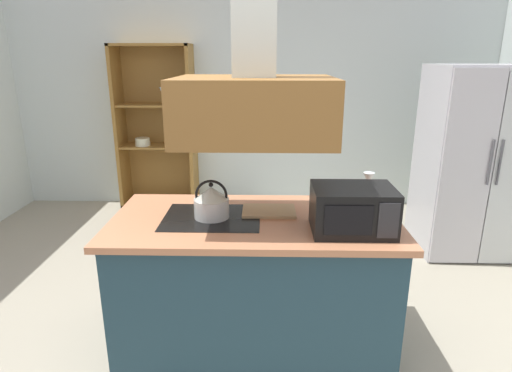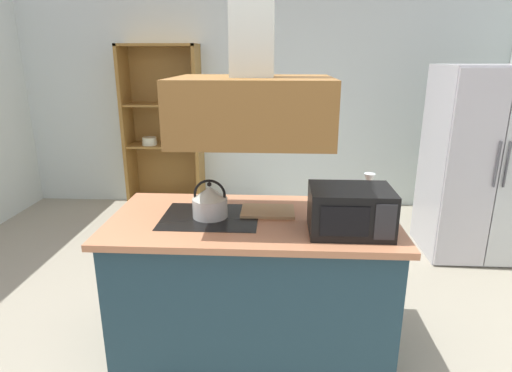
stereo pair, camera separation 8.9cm
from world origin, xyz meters
name	(u,v)px [view 2 (the right image)]	position (x,y,z in m)	size (l,w,h in m)	color
ground_plane	(236,348)	(0.00, 0.00, 0.00)	(7.80, 7.80, 0.00)	gray
wall_back	(259,99)	(0.00, 3.00, 1.35)	(6.00, 0.12, 2.70)	silver
kitchen_island	(253,281)	(0.11, 0.08, 0.45)	(1.78, 0.90, 0.90)	#1F3B47
range_hood	(253,87)	(0.11, 0.08, 1.70)	(0.90, 0.70, 1.31)	brown
refrigerator	(480,164)	(2.15, 1.60, 0.90)	(0.90, 0.77, 1.79)	#B7B7BF
dish_cabinet	(164,137)	(-1.16, 2.78, 0.89)	(0.93, 0.40, 2.00)	olive
kettle	(210,202)	(-0.16, 0.08, 1.00)	(0.22, 0.22, 0.24)	#B6B9B5
cutting_board	(268,211)	(0.20, 0.18, 0.91)	(0.34, 0.24, 0.02)	tan
microwave	(350,210)	(0.67, -0.10, 1.03)	(0.46, 0.35, 0.26)	black
wine_glass_on_counter	(369,181)	(0.88, 0.42, 1.05)	(0.08, 0.08, 0.21)	silver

